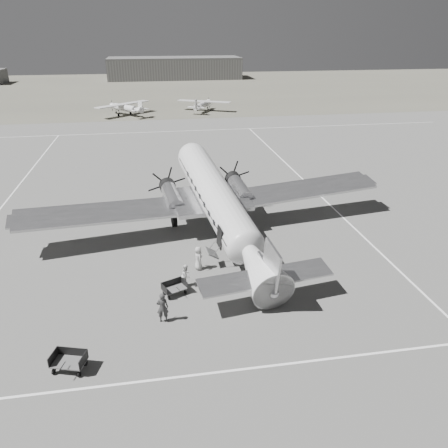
{
  "coord_description": "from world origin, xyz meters",
  "views": [
    {
      "loc": [
        -3.98,
        -29.91,
        15.0
      ],
      "look_at": [
        0.74,
        -1.8,
        2.2
      ],
      "focal_mm": 35.0,
      "sensor_mm": 36.0,
      "label": 1
    }
  ],
  "objects": [
    {
      "name": "ground",
      "position": [
        0.0,
        0.0,
        0.0
      ],
      "size": [
        260.0,
        260.0,
        0.0
      ],
      "primitive_type": "plane",
      "color": "slate",
      "rests_on": "ground"
    },
    {
      "name": "taxi_line_near",
      "position": [
        0.0,
        -14.0,
        0.01
      ],
      "size": [
        60.0,
        0.15,
        0.01
      ],
      "primitive_type": "cube",
      "color": "white",
      "rests_on": "ground"
    },
    {
      "name": "taxi_line_right",
      "position": [
        12.0,
        0.0,
        0.01
      ],
      "size": [
        0.15,
        80.0,
        0.01
      ],
      "primitive_type": "cube",
      "color": "white",
      "rests_on": "ground"
    },
    {
      "name": "taxi_line_left",
      "position": [
        -18.0,
        10.0,
        0.01
      ],
      "size": [
        0.15,
        60.0,
        0.01
      ],
      "primitive_type": "cube",
      "color": "white",
      "rests_on": "ground"
    },
    {
      "name": "taxi_line_horizon",
      "position": [
        0.0,
        40.0,
        0.01
      ],
      "size": [
        90.0,
        0.15,
        0.01
      ],
      "primitive_type": "cube",
      "color": "white",
      "rests_on": "ground"
    },
    {
      "name": "grass_infield",
      "position": [
        0.0,
        95.0,
        0.0
      ],
      "size": [
        260.0,
        90.0,
        0.01
      ],
      "primitive_type": "cube",
      "color": "#605E51",
      "rests_on": "ground"
    },
    {
      "name": "hangar_main",
      "position": [
        5.0,
        120.0,
        3.3
      ],
      "size": [
        42.0,
        14.0,
        6.6
      ],
      "color": "slate",
      "rests_on": "ground"
    },
    {
      "name": "dc3_airliner",
      "position": [
        0.74,
        0.2,
        2.85
      ],
      "size": [
        32.77,
        25.13,
        5.7
      ],
      "primitive_type": null,
      "rotation": [
        0.0,
        0.0,
        0.16
      ],
      "color": "silver",
      "rests_on": "ground"
    },
    {
      "name": "light_plane_left",
      "position": [
        -8.49,
        55.46,
        1.22
      ],
      "size": [
        15.12,
        14.91,
        2.44
      ],
      "primitive_type": null,
      "rotation": [
        0.0,
        0.0,
        0.72
      ],
      "color": "silver",
      "rests_on": "ground"
    },
    {
      "name": "light_plane_right",
      "position": [
        6.55,
        57.54,
        1.12
      ],
      "size": [
        13.57,
        12.63,
        2.24
      ],
      "primitive_type": null,
      "rotation": [
        0.0,
        0.0,
        -0.45
      ],
      "color": "silver",
      "rests_on": "ground"
    },
    {
      "name": "baggage_cart_near",
      "position": [
        -3.21,
        -6.91,
        0.42
      ],
      "size": [
        1.79,
        1.56,
        0.84
      ],
      "primitive_type": null,
      "rotation": [
        0.0,
        0.0,
        0.42
      ],
      "color": "#525252",
      "rests_on": "ground"
    },
    {
      "name": "baggage_cart_far",
      "position": [
        -8.59,
        -12.63,
        0.47
      ],
      "size": [
        1.93,
        1.61,
        0.94
      ],
      "primitive_type": null,
      "rotation": [
        0.0,
        0.0,
        -0.3
      ],
      "color": "#525252",
      "rests_on": "ground"
    },
    {
      "name": "ground_crew",
      "position": [
        -4.0,
        -9.52,
        0.91
      ],
      "size": [
        0.67,
        0.44,
        1.81
      ],
      "primitive_type": "imported",
      "rotation": [
        0.0,
        0.0,
        3.12
      ],
      "color": "#303030",
      "rests_on": "ground"
    },
    {
      "name": "ramp_agent",
      "position": [
        -2.4,
        -6.07,
        0.77
      ],
      "size": [
        0.89,
        0.94,
        1.53
      ],
      "primitive_type": "imported",
      "rotation": [
        0.0,
        0.0,
        1.0
      ],
      "color": "silver",
      "rests_on": "ground"
    },
    {
      "name": "passenger",
      "position": [
        -1.4,
        -4.07,
        0.83
      ],
      "size": [
        0.69,
        0.91,
        1.67
      ],
      "primitive_type": "imported",
      "rotation": [
        0.0,
        0.0,
        1.79
      ],
      "color": "#ADADAB",
      "rests_on": "ground"
    }
  ]
}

